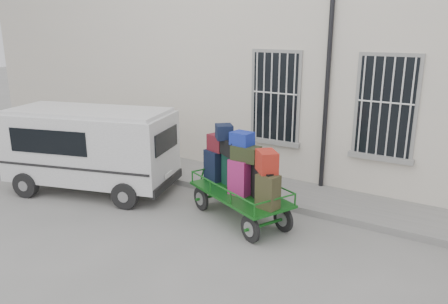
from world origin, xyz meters
The scene contains 5 objects.
ground centered at (0.00, 0.00, 0.00)m, with size 80.00×80.00×0.00m, color slate.
building centered at (0.00, 5.50, 3.00)m, with size 24.00×5.15×6.00m.
sidewalk centered at (0.00, 2.20, 0.07)m, with size 24.00×1.70×0.15m, color slate.
luggage_cart centered at (0.09, 0.40, 1.02)m, with size 2.78×1.95×1.98m.
van centered at (-3.90, -0.06, 1.18)m, with size 4.40×2.81×2.06m.
Camera 1 is at (4.38, -7.03, 3.94)m, focal length 35.00 mm.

